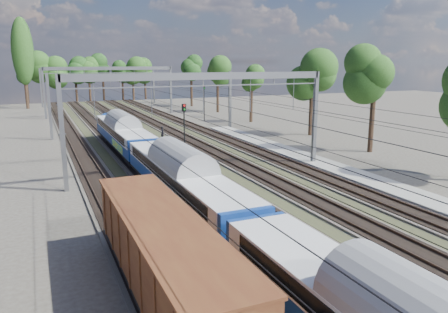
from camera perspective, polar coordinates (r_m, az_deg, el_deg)
name	(u,v)px	position (r m, az deg, el deg)	size (l,w,h in m)	color
track_bed	(159,146)	(52.59, -8.48, 1.42)	(21.00, 130.00, 0.34)	#47423A
platform	(392,188)	(36.83, 21.11, -3.91)	(3.00, 70.00, 0.30)	gray
catenary	(145,89)	(59.31, -10.34, 8.71)	(25.65, 130.00, 9.00)	slate
tree_belt	(137,72)	(100.94, -11.32, 10.75)	(40.03, 99.62, 11.14)	black
poplar	(23,52)	(102.96, -24.81, 12.30)	(4.40, 4.40, 19.04)	black
emu_train	(183,174)	(29.31, -5.31, -2.28)	(2.97, 62.77, 4.34)	black
freight_boxcar	(163,255)	(18.28, -7.95, -12.65)	(2.93, 14.15, 3.65)	black
worker	(163,133)	(57.07, -8.03, 3.06)	(0.63, 0.41, 1.73)	black
signal_near	(184,127)	(42.09, -5.21, 3.89)	(0.41, 0.38, 5.99)	black
signal_far	(204,98)	(74.52, -2.62, 7.61)	(0.43, 0.39, 6.06)	black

